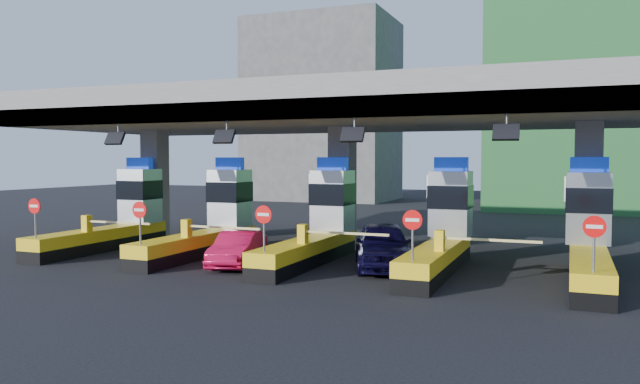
% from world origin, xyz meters
% --- Properties ---
extents(ground, '(120.00, 120.00, 0.00)m').
position_xyz_m(ground, '(0.00, 0.00, 0.00)').
color(ground, black).
rests_on(ground, ground).
extents(toll_canopy, '(28.00, 12.09, 7.00)m').
position_xyz_m(toll_canopy, '(0.00, 2.87, 6.13)').
color(toll_canopy, slate).
rests_on(toll_canopy, ground).
extents(toll_lane_far_left, '(4.43, 8.00, 4.16)m').
position_xyz_m(toll_lane_far_left, '(-10.00, 0.28, 1.40)').
color(toll_lane_far_left, black).
rests_on(toll_lane_far_left, ground).
extents(toll_lane_left, '(4.43, 8.00, 4.16)m').
position_xyz_m(toll_lane_left, '(-5.00, 0.28, 1.40)').
color(toll_lane_left, black).
rests_on(toll_lane_left, ground).
extents(toll_lane_center, '(4.43, 8.00, 4.16)m').
position_xyz_m(toll_lane_center, '(0.00, 0.28, 1.40)').
color(toll_lane_center, black).
rests_on(toll_lane_center, ground).
extents(toll_lane_right, '(4.43, 8.00, 4.16)m').
position_xyz_m(toll_lane_right, '(5.00, 0.28, 1.40)').
color(toll_lane_right, black).
rests_on(toll_lane_right, ground).
extents(toll_lane_far_right, '(4.43, 8.00, 4.16)m').
position_xyz_m(toll_lane_far_right, '(10.00, 0.28, 1.40)').
color(toll_lane_far_right, black).
rests_on(toll_lane_far_right, ground).
extents(bg_building_scaffold, '(18.00, 12.00, 28.00)m').
position_xyz_m(bg_building_scaffold, '(12.00, 32.00, 14.00)').
color(bg_building_scaffold, '#1E5926').
rests_on(bg_building_scaffold, ground).
extents(bg_building_concrete, '(14.00, 10.00, 18.00)m').
position_xyz_m(bg_building_concrete, '(-14.00, 36.00, 9.00)').
color(bg_building_concrete, '#4C4C49').
rests_on(bg_building_concrete, ground).
extents(van, '(3.61, 5.45, 1.72)m').
position_xyz_m(van, '(2.94, -0.63, 0.86)').
color(van, black).
rests_on(van, ground).
extents(red_car, '(2.26, 4.20, 1.31)m').
position_xyz_m(red_car, '(-2.35, -2.19, 0.66)').
color(red_car, '#C40F39').
rests_on(red_car, ground).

